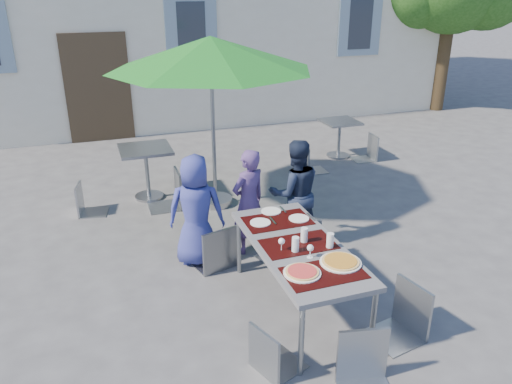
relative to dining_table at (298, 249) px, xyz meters
name	(u,v)px	position (x,y,z in m)	size (l,w,h in m)	color
ground	(372,335)	(0.52, -0.62, -0.70)	(90.00, 90.00, 0.00)	#434346
dining_table	(298,249)	(0.00, 0.00, 0.00)	(0.80, 1.85, 0.76)	#45454A
pizza_near_left	(302,272)	(-0.19, -0.50, 0.07)	(0.33, 0.33, 0.03)	white
pizza_near_right	(341,262)	(0.21, -0.45, 0.07)	(0.38, 0.38, 0.03)	white
glassware	(307,241)	(0.05, -0.10, 0.13)	(0.53, 0.36, 0.15)	silver
place_settings	(277,217)	(0.02, 0.62, 0.06)	(0.68, 0.49, 0.01)	white
child_0	(196,211)	(-0.73, 1.26, -0.03)	(0.65, 0.43, 1.34)	navy
child_1	(249,202)	(-0.07, 1.32, -0.04)	(0.48, 0.32, 1.32)	#4B356C
child_2	(295,193)	(0.54, 1.33, -0.01)	(0.67, 0.38, 1.37)	#1A233A
chair_0	(215,222)	(-0.56, 1.06, -0.11)	(0.54, 0.55, 1.00)	slate
chair_1	(280,224)	(0.20, 0.95, -0.21)	(0.49, 0.49, 0.85)	#94989F
chair_2	(302,213)	(0.48, 0.98, -0.12)	(0.49, 0.49, 0.98)	gray
chair_3	(272,324)	(-0.55, -0.74, -0.21)	(0.49, 0.48, 0.85)	gray
chair_4	(408,282)	(0.79, -0.70, -0.11)	(0.52, 0.52, 0.99)	gray
chair_5	(370,332)	(0.09, -1.19, -0.12)	(0.51, 0.51, 0.97)	gray
patio_umbrella	(211,54)	(-0.09, 2.83, 1.51)	(2.87, 2.87, 2.45)	#9EA0A6
cafe_table_0	(146,162)	(-1.01, 3.40, -0.12)	(0.76, 0.76, 0.81)	#9EA0A6
bg_chair_l_0	(84,182)	(-1.93, 3.12, -0.20)	(0.45, 0.45, 0.85)	#93989F
bg_chair_r_0	(169,167)	(-0.74, 2.96, -0.08)	(0.48, 0.47, 1.05)	gray
cafe_table_1	(339,133)	(2.72, 4.23, -0.23)	(0.66, 0.66, 0.71)	#9EA0A6
bg_chair_l_1	(310,143)	(1.83, 3.64, -0.16)	(0.43, 0.43, 0.92)	gray
bg_chair_r_1	(370,133)	(3.16, 3.89, -0.17)	(0.44, 0.43, 0.90)	#949B9F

